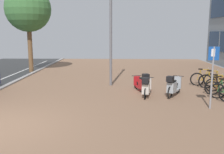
{
  "coord_description": "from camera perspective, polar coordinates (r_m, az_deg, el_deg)",
  "views": [
    {
      "loc": [
        3.66,
        -7.33,
        2.9
      ],
      "look_at": [
        3.39,
        1.96,
        1.24
      ],
      "focal_mm": 41.1,
      "sensor_mm": 36.0,
      "label": 1
    }
  ],
  "objects": [
    {
      "name": "ground",
      "position": [
        8.2,
        -14.54,
        -11.12
      ],
      "size": [
        21.0,
        40.0,
        0.13
      ],
      "color": "black"
    },
    {
      "name": "parking_sign",
      "position": [
        10.21,
        21.46,
        1.31
      ],
      "size": [
        0.4,
        0.07,
        2.35
      ],
      "color": "gray",
      "rests_on": "ground"
    },
    {
      "name": "scooter_mid",
      "position": [
        12.43,
        6.74,
        -1.38
      ],
      "size": [
        0.78,
        1.6,
        0.98
      ],
      "color": "black",
      "rests_on": "ground"
    },
    {
      "name": "bicycle_rack_05",
      "position": [
        14.68,
        19.71,
        -0.48
      ],
      "size": [
        1.39,
        0.5,
        1.01
      ],
      "color": "black",
      "rests_on": "ground"
    },
    {
      "name": "street_tree",
      "position": [
        19.46,
        -18.18,
        14.12
      ],
      "size": [
        3.19,
        3.19,
        6.05
      ],
      "color": "brown",
      "rests_on": "ground"
    },
    {
      "name": "bicycle_rack_04",
      "position": [
        14.12,
        21.42,
        -0.96
      ],
      "size": [
        1.3,
        0.69,
        1.03
      ],
      "color": "black",
      "rests_on": "ground"
    },
    {
      "name": "scooter_far",
      "position": [
        11.54,
        7.63,
        -2.29
      ],
      "size": [
        0.68,
        1.71,
        0.98
      ],
      "color": "black",
      "rests_on": "ground"
    },
    {
      "name": "lamp_post",
      "position": [
        13.7,
        -0.28,
        12.16
      ],
      "size": [
        0.2,
        0.52,
        6.14
      ],
      "color": "slate",
      "rests_on": "ground"
    },
    {
      "name": "bicycle_rack_02",
      "position": [
        12.82,
        22.65,
        -2.26
      ],
      "size": [
        1.22,
        0.5,
        0.93
      ],
      "color": "black",
      "rests_on": "ground"
    },
    {
      "name": "scooter_near",
      "position": [
        11.86,
        13.42,
        -2.04
      ],
      "size": [
        1.01,
        1.55,
        1.02
      ],
      "color": "black",
      "rests_on": "ground"
    },
    {
      "name": "bicycle_rack_03",
      "position": [
        13.52,
        22.56,
        -1.66
      ],
      "size": [
        1.24,
        0.47,
        0.92
      ],
      "color": "black",
      "rests_on": "ground"
    }
  ]
}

